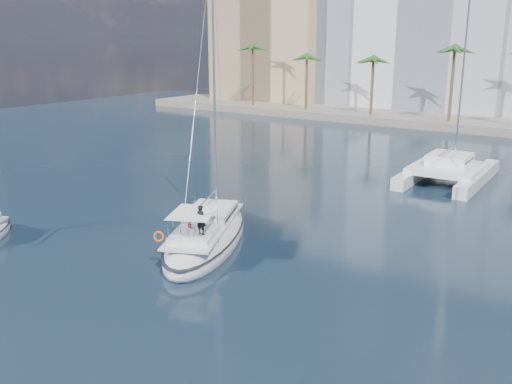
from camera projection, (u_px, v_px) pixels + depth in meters
The scene contains 9 objects.
ground at pixel (244, 256), 34.88m from camera, with size 160.00×160.00×0.00m, color black.
quay at pixel (488, 124), 83.17m from camera, with size 120.00×14.00×1.20m, color gray.
building_modern at pixel (439, 30), 95.73m from camera, with size 42.00×16.00×28.00m, color white.
building_tan_left at pixel (276, 47), 109.76m from camera, with size 22.00×14.00×22.00m, color tan.
palm_left at pixel (277, 53), 96.04m from camera, with size 3.60×3.60×12.30m.
palm_centre at pixel (488, 57), 77.44m from camera, with size 3.60×3.60×12.30m.
main_sloop at pixel (207, 236), 36.75m from camera, with size 9.22×13.66×19.45m.
catamaran at pixel (448, 168), 52.90m from camera, with size 6.89×13.21×18.87m.
seagull at pixel (199, 203), 42.07m from camera, with size 1.21×0.52×0.22m.
Camera 1 is at (19.12, -26.41, 13.02)m, focal length 40.00 mm.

